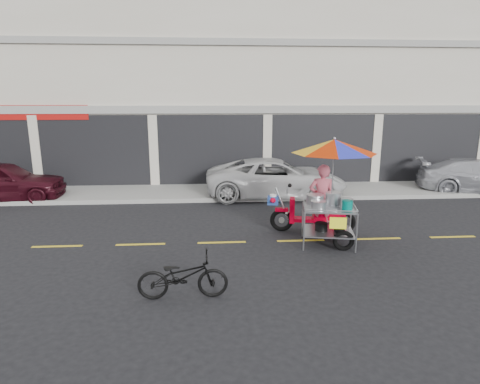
{
  "coord_description": "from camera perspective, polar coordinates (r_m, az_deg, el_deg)",
  "views": [
    {
      "loc": [
        -2.19,
        -9.47,
        3.49
      ],
      "look_at": [
        -1.5,
        0.6,
        1.15
      ],
      "focal_mm": 30.0,
      "sensor_mm": 36.0,
      "label": 1
    }
  ],
  "objects": [
    {
      "name": "white_pickup",
      "position": [
        14.62,
        5.13,
        2.01
      ],
      "size": [
        5.14,
        2.53,
        1.4
      ],
      "primitive_type": "imported",
      "rotation": [
        0.0,
        0.0,
        1.53
      ],
      "color": "silver",
      "rests_on": "ground"
    },
    {
      "name": "centerline",
      "position": [
        10.33,
        8.63,
        -6.83
      ],
      "size": [
        42.0,
        0.1,
        0.01
      ],
      "primitive_type": "cube",
      "color": "gold",
      "rests_on": "ground"
    },
    {
      "name": "maroon_sedan",
      "position": [
        16.18,
        -30.87,
        1.3
      ],
      "size": [
        4.31,
        2.09,
        1.42
      ],
      "primitive_type": "imported",
      "rotation": [
        0.0,
        0.0,
        1.67
      ],
      "color": "#330A13",
      "rests_on": "ground"
    },
    {
      "name": "shophouse_block",
      "position": [
        20.69,
        10.43,
        14.93
      ],
      "size": [
        36.0,
        8.11,
        10.4
      ],
      "color": "beige",
      "rests_on": "ground"
    },
    {
      "name": "ground",
      "position": [
        10.33,
        8.63,
        -6.85
      ],
      "size": [
        90.0,
        90.0,
        0.0
      ],
      "primitive_type": "plane",
      "color": "black"
    },
    {
      "name": "silver_pickup",
      "position": [
        17.61,
        30.99,
        1.89
      ],
      "size": [
        4.79,
        3.09,
        1.29
      ],
      "primitive_type": "imported",
      "rotation": [
        0.0,
        0.0,
        1.26
      ],
      "color": "silver",
      "rests_on": "ground"
    },
    {
      "name": "food_vendor_rig",
      "position": [
        10.12,
        12.37,
        2.28
      ],
      "size": [
        2.62,
        2.43,
        2.64
      ],
      "rotation": [
        0.0,
        0.0,
        -0.19
      ],
      "color": "black",
      "rests_on": "ground"
    },
    {
      "name": "sidewalk",
      "position": [
        15.51,
        4.29,
        0.3
      ],
      "size": [
        45.0,
        3.0,
        0.15
      ],
      "primitive_type": "cube",
      "color": "gray",
      "rests_on": "ground"
    },
    {
      "name": "near_bicycle",
      "position": [
        7.35,
        -8.14,
        -11.75
      ],
      "size": [
        1.62,
        0.6,
        0.84
      ],
      "primitive_type": "imported",
      "rotation": [
        0.0,
        0.0,
        1.59
      ],
      "color": "black",
      "rests_on": "ground"
    }
  ]
}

